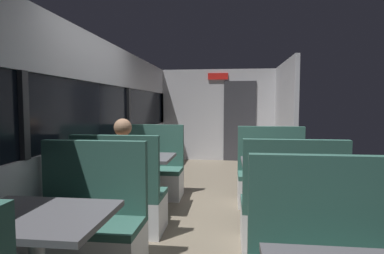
% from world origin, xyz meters
% --- Properties ---
extents(ground_plane, '(3.30, 9.20, 0.02)m').
position_xyz_m(ground_plane, '(0.00, 0.00, -0.01)').
color(ground_plane, '#665B4C').
extents(carriage_window_panel_left, '(0.09, 8.48, 2.30)m').
position_xyz_m(carriage_window_panel_left, '(-1.45, 0.00, 1.11)').
color(carriage_window_panel_left, '#B2B2B7').
rests_on(carriage_window_panel_left, ground_plane).
extents(carriage_end_bulkhead, '(2.90, 0.11, 2.30)m').
position_xyz_m(carriage_end_bulkhead, '(0.06, 4.19, 1.14)').
color(carriage_end_bulkhead, '#B2B2B7').
rests_on(carriage_end_bulkhead, ground_plane).
extents(carriage_aisle_panel_right, '(0.08, 2.40, 2.30)m').
position_xyz_m(carriage_aisle_panel_right, '(1.45, 3.00, 1.15)').
color(carriage_aisle_panel_right, '#B2B2B7').
rests_on(carriage_aisle_panel_right, ground_plane).
extents(dining_table_near_window, '(0.90, 0.70, 0.74)m').
position_xyz_m(dining_table_near_window, '(-0.89, -2.09, 0.64)').
color(dining_table_near_window, '#9E9EA3').
rests_on(dining_table_near_window, ground_plane).
extents(bench_near_window_facing_entry, '(0.95, 0.50, 1.10)m').
position_xyz_m(bench_near_window_facing_entry, '(-0.89, -1.39, 0.33)').
color(bench_near_window_facing_entry, silver).
rests_on(bench_near_window_facing_entry, ground_plane).
extents(dining_table_mid_window, '(0.90, 0.70, 0.74)m').
position_xyz_m(dining_table_mid_window, '(-0.89, 0.14, 0.64)').
color(dining_table_mid_window, '#9E9EA3').
rests_on(dining_table_mid_window, ground_plane).
extents(bench_mid_window_facing_end, '(0.95, 0.50, 1.10)m').
position_xyz_m(bench_mid_window_facing_end, '(-0.89, -0.56, 0.33)').
color(bench_mid_window_facing_end, silver).
rests_on(bench_mid_window_facing_end, ground_plane).
extents(bench_mid_window_facing_entry, '(0.95, 0.50, 1.10)m').
position_xyz_m(bench_mid_window_facing_entry, '(-0.89, 0.84, 0.33)').
color(bench_mid_window_facing_entry, silver).
rests_on(bench_mid_window_facing_entry, ground_plane).
extents(dining_table_rear_aisle, '(0.90, 0.70, 0.74)m').
position_xyz_m(dining_table_rear_aisle, '(0.89, -0.06, 0.64)').
color(dining_table_rear_aisle, '#9E9EA3').
rests_on(dining_table_rear_aisle, ground_plane).
extents(bench_rear_aisle_facing_end, '(0.95, 0.50, 1.10)m').
position_xyz_m(bench_rear_aisle_facing_end, '(0.89, -0.76, 0.33)').
color(bench_rear_aisle_facing_end, silver).
rests_on(bench_rear_aisle_facing_end, ground_plane).
extents(bench_rear_aisle_facing_entry, '(0.95, 0.50, 1.10)m').
position_xyz_m(bench_rear_aisle_facing_entry, '(0.89, 0.64, 0.33)').
color(bench_rear_aisle_facing_entry, silver).
rests_on(bench_rear_aisle_facing_entry, ground_plane).
extents(seated_passenger, '(0.47, 0.55, 1.26)m').
position_xyz_m(seated_passenger, '(-0.89, -0.49, 0.54)').
color(seated_passenger, '#26262D').
rests_on(seated_passenger, ground_plane).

